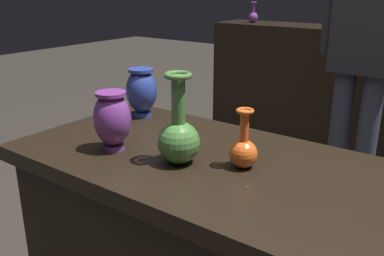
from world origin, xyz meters
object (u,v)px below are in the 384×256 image
at_px(vase_centerpiece, 179,136).
at_px(shelf_vase_far_left, 253,16).
at_px(vase_tall_behind, 141,91).
at_px(visitor_center_back, 366,40).
at_px(vase_right_accent, 243,150).
at_px(vase_left_accent, 112,119).

height_order(vase_centerpiece, shelf_vase_far_left, shelf_vase_far_left).
relative_size(vase_tall_behind, visitor_center_back, 0.11).
xyz_separation_m(vase_centerpiece, visitor_center_back, (0.12, 1.41, 0.14)).
bearing_deg(vase_right_accent, shelf_vase_far_left, 118.29).
relative_size(vase_centerpiece, visitor_center_back, 0.16).
relative_size(vase_left_accent, vase_right_accent, 1.08).
distance_m(vase_tall_behind, shelf_vase_far_left, 2.08).
bearing_deg(vase_centerpiece, vase_tall_behind, 145.63).
bearing_deg(vase_tall_behind, vase_right_accent, -18.57).
height_order(shelf_vase_far_left, visitor_center_back, visitor_center_back).
bearing_deg(vase_right_accent, visitor_center_back, 92.19).
distance_m(vase_left_accent, shelf_vase_far_left, 2.43).
bearing_deg(shelf_vase_far_left, vase_left_accent, -71.38).
xyz_separation_m(vase_left_accent, shelf_vase_far_left, (-0.77, 2.30, 0.14)).
bearing_deg(visitor_center_back, vase_centerpiece, 86.61).
relative_size(vase_right_accent, shelf_vase_far_left, 1.06).
xyz_separation_m(vase_centerpiece, vase_right_accent, (0.17, 0.08, -0.03)).
bearing_deg(vase_left_accent, vase_centerpiece, 10.45).
bearing_deg(visitor_center_back, vase_right_accent, 93.55).
bearing_deg(vase_left_accent, vase_right_accent, 17.43).
distance_m(vase_tall_behind, vase_left_accent, 0.36).
height_order(vase_left_accent, visitor_center_back, visitor_center_back).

